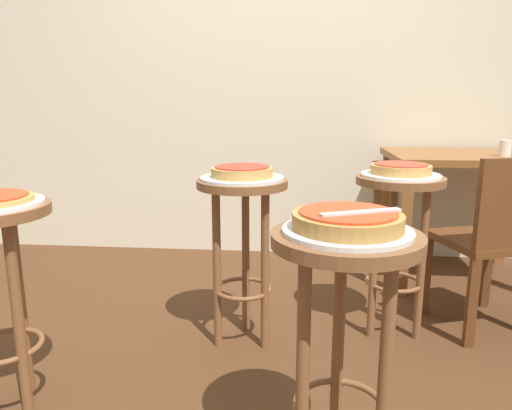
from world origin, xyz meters
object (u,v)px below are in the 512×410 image
(cup_near_edge, at_px, (505,148))
(pizza_server_knife, at_px, (361,212))
(pizza_leftside, at_px, (242,172))
(serving_plate_leftside, at_px, (242,178))
(stool_foreground, at_px, (344,305))
(serving_plate_rear, at_px, (401,175))
(wooden_chair, at_px, (495,237))
(dining_table, at_px, (462,176))
(stool_rear, at_px, (398,219))
(serving_plate_foreground, at_px, (347,231))
(stool_leftside, at_px, (242,224))
(pizza_foreground, at_px, (348,220))
(pizza_rear, at_px, (401,169))

(cup_near_edge, bearing_deg, pizza_server_knife, -121.48)
(pizza_leftside, bearing_deg, cup_near_edge, 29.14)
(serving_plate_leftside, bearing_deg, stool_foreground, -65.65)
(serving_plate_rear, height_order, wooden_chair, wooden_chair)
(dining_table, bearing_deg, wooden_chair, -95.35)
(stool_foreground, xyz_separation_m, stool_rear, (0.33, 0.97, 0.00))
(wooden_chair, relative_size, pizza_server_knife, 3.86)
(serving_plate_rear, relative_size, pizza_server_knife, 1.59)
(serving_plate_foreground, distance_m, cup_near_edge, 1.89)
(dining_table, bearing_deg, serving_plate_rear, -124.30)
(serving_plate_rear, relative_size, cup_near_edge, 3.85)
(dining_table, bearing_deg, pizza_server_knife, -115.04)
(stool_rear, height_order, pizza_server_knife, pizza_server_knife)
(stool_leftside, distance_m, serving_plate_rear, 0.74)
(stool_leftside, bearing_deg, serving_plate_leftside, 0.00)
(serving_plate_rear, bearing_deg, pizza_foreground, -108.66)
(serving_plate_rear, bearing_deg, serving_plate_leftside, -167.96)
(dining_table, xyz_separation_m, cup_near_edge, (0.17, -0.14, 0.18))
(pizza_foreground, relative_size, pizza_rear, 1.07)
(stool_rear, relative_size, pizza_server_knife, 3.42)
(serving_plate_rear, bearing_deg, stool_rear, 26.57)
(pizza_leftside, bearing_deg, stool_rear, 12.04)
(stool_foreground, xyz_separation_m, pizza_foreground, (-0.00, 0.00, 0.23))
(pizza_leftside, xyz_separation_m, serving_plate_rear, (0.70, 0.15, -0.03))
(serving_plate_foreground, distance_m, stool_leftside, 0.92)
(stool_rear, xyz_separation_m, pizza_rear, (-0.00, -0.00, 0.23))
(pizza_server_knife, bearing_deg, stool_foreground, 123.16)
(pizza_foreground, distance_m, pizza_rear, 1.02)
(dining_table, relative_size, pizza_server_knife, 3.96)
(pizza_foreground, distance_m, pizza_server_knife, 0.04)
(serving_plate_rear, distance_m, pizza_rear, 0.03)
(serving_plate_leftside, bearing_deg, pizza_rear, 12.04)
(serving_plate_foreground, xyz_separation_m, pizza_leftside, (-0.37, 0.82, 0.03))
(stool_leftside, relative_size, serving_plate_leftside, 2.08)
(pizza_foreground, relative_size, pizza_leftside, 1.07)
(pizza_foreground, relative_size, serving_plate_rear, 0.81)
(pizza_leftside, distance_m, serving_plate_rear, 0.71)
(serving_plate_foreground, xyz_separation_m, pizza_rear, (0.33, 0.97, 0.03))
(serving_plate_leftside, xyz_separation_m, wooden_chair, (1.15, 0.19, -0.29))
(stool_leftside, distance_m, wooden_chair, 1.17)
(stool_foreground, height_order, stool_rear, same)
(stool_rear, height_order, cup_near_edge, cup_near_edge)
(pizza_leftside, distance_m, cup_near_edge, 1.59)
(stool_leftside, distance_m, cup_near_edge, 1.61)
(wooden_chair, bearing_deg, dining_table, 84.65)
(serving_plate_leftside, bearing_deg, stool_leftside, 180.00)
(stool_foreground, xyz_separation_m, pizza_rear, (0.33, 0.97, 0.23))
(serving_plate_leftside, bearing_deg, serving_plate_foreground, -65.65)
(pizza_rear, bearing_deg, stool_rear, 45.00)
(pizza_leftside, bearing_deg, stool_leftside, -104.04)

